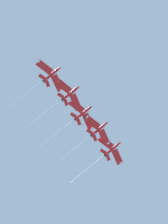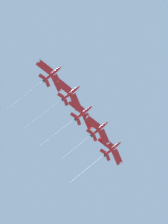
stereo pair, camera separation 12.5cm
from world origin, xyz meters
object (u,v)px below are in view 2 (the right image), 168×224
jet_far_left (104,156)px  jet_far_right (44,81)px  jet_inner_left (94,133)px  jet_inner_right (64,98)px  jet_centre (76,119)px

jet_far_left → jet_far_right: bearing=9.4°
jet_inner_left → jet_far_right: 38.76m
jet_far_left → jet_far_right: (51.66, 8.52, 0.03)m
jet_far_left → jet_inner_right: 38.66m
jet_inner_left → jet_centre: jet_centre is taller
jet_inner_left → jet_centre: bearing=-4.8°
jet_inner_left → jet_inner_right: jet_inner_right is taller
jet_far_left → jet_centre: bearing=11.3°
jet_far_left → jet_centre: jet_far_left is taller
jet_centre → jet_inner_right: bearing=16.6°
jet_inner_left → jet_inner_right: size_ratio=0.89×
jet_inner_left → jet_far_right: bearing=3.5°
jet_far_left → jet_inner_right: (37.66, 8.71, 0.27)m
jet_centre → jet_inner_right: size_ratio=0.96×
jet_far_left → jet_inner_left: 14.37m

